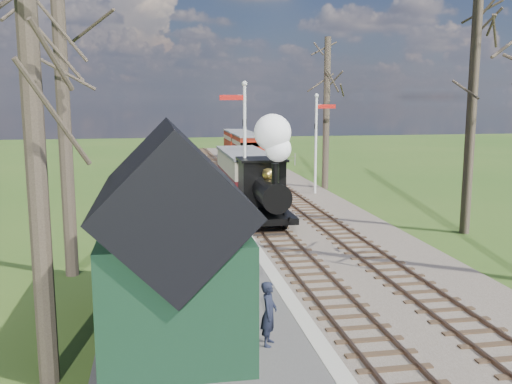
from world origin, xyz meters
TOP-DOWN VIEW (x-y plane):
  - distant_hills at (1.40, 64.38)m, footprint 114.40×48.00m
  - ballast_bed at (1.30, 22.00)m, footprint 8.00×60.00m
  - track_near at (0.00, 22.00)m, footprint 1.60×60.00m
  - track_far at (2.60, 22.00)m, footprint 1.60×60.00m
  - platform at (-3.50, 14.00)m, footprint 5.00×44.00m
  - coping_strip at (-1.20, 14.00)m, footprint 0.40×44.00m
  - station_shed at (-4.30, 4.00)m, footprint 3.25×6.30m
  - semaphore_near at (-0.77, 16.00)m, footprint 1.22×0.24m
  - semaphore_far at (4.37, 22.00)m, footprint 1.22×0.24m
  - bare_trees at (1.33, 10.10)m, footprint 15.51×22.39m
  - fence_line at (0.30, 36.00)m, footprint 12.60×0.08m
  - locomotive at (-0.01, 14.33)m, footprint 1.87×4.37m
  - coach at (0.00, 20.40)m, footprint 2.19×7.49m
  - red_carriage_a at (2.60, 35.44)m, footprint 1.98×4.90m
  - red_carriage_b at (2.60, 40.94)m, footprint 1.98×4.90m
  - sign_board at (-2.35, 6.52)m, footprint 0.22×0.71m
  - bench at (-2.98, 3.95)m, footprint 0.48×1.30m
  - person at (-2.31, 2.49)m, footprint 0.52×0.61m

SIDE VIEW (x-z plane):
  - distant_hills at x=1.40m, z-range -27.22..-5.20m
  - ballast_bed at x=1.30m, z-range 0.00..0.10m
  - track_near at x=0.00m, z-range 0.02..0.17m
  - track_far at x=2.60m, z-range 0.02..0.17m
  - platform at x=-3.50m, z-range 0.00..0.20m
  - coping_strip at x=-1.20m, z-range 0.00..0.21m
  - bench at x=-2.98m, z-range 0.18..0.91m
  - fence_line at x=0.30m, z-range 0.05..1.05m
  - sign_board at x=-2.35m, z-range 0.20..1.24m
  - person at x=-2.31m, z-range 0.20..1.63m
  - red_carriage_a at x=2.60m, z-range 0.40..2.49m
  - red_carriage_b at x=2.60m, z-range 0.40..2.49m
  - coach at x=0.00m, z-range 0.42..2.72m
  - locomotive at x=-0.01m, z-range -0.19..4.49m
  - station_shed at x=-4.30m, z-range -0.12..4.66m
  - semaphore_far at x=4.37m, z-range 0.49..6.21m
  - semaphore_near at x=-0.77m, z-range 0.51..6.73m
  - bare_trees at x=1.33m, z-range -0.79..11.21m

